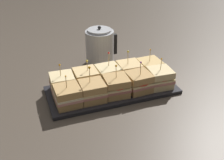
{
  "coord_description": "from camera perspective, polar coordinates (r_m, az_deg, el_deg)",
  "views": [
    {
      "loc": [
        -0.42,
        -1.14,
        0.77
      ],
      "look_at": [
        0.0,
        0.0,
        0.07
      ],
      "focal_mm": 45.0,
      "sensor_mm": 36.0,
      "label": 1
    }
  ],
  "objects": [
    {
      "name": "sandwich_back_left",
      "position": [
        1.43,
        -5.34,
        0.22
      ],
      "size": [
        0.12,
        0.12,
        0.15
      ],
      "color": "#DBB77A",
      "rests_on": "serving_platter"
    },
    {
      "name": "sandwich_back_far_right",
      "position": [
        1.54,
        7.62,
        2.43
      ],
      "size": [
        0.12,
        0.12,
        0.16
      ],
      "color": "tan",
      "rests_on": "serving_platter"
    },
    {
      "name": "sandwich_back_far_left",
      "position": [
        1.41,
        -10.05,
        -0.71
      ],
      "size": [
        0.12,
        0.12,
        0.16
      ],
      "color": "beige",
      "rests_on": "serving_platter"
    },
    {
      "name": "sandwich_front_right",
      "position": [
        1.4,
        5.46,
        -0.42
      ],
      "size": [
        0.12,
        0.12,
        0.17
      ],
      "color": "tan",
      "rests_on": "serving_platter"
    },
    {
      "name": "ground_plane",
      "position": [
        1.44,
        -0.0,
        -2.36
      ],
      "size": [
        6.0,
        6.0,
        0.0
      ],
      "primitive_type": "plane",
      "color": "#4C4238"
    },
    {
      "name": "sandwich_back_right",
      "position": [
        1.49,
        3.48,
        1.77
      ],
      "size": [
        0.12,
        0.12,
        0.17
      ],
      "color": "#DBB77A",
      "rests_on": "serving_platter"
    },
    {
      "name": "serving_platter",
      "position": [
        1.44,
        -0.0,
        -2.05
      ],
      "size": [
        0.65,
        0.28,
        0.02
      ],
      "color": "#232328",
      "rests_on": "ground_plane"
    },
    {
      "name": "sandwich_front_far_left",
      "position": [
        1.3,
        -8.99,
        -3.22
      ],
      "size": [
        0.12,
        0.12,
        0.16
      ],
      "color": "tan",
      "rests_on": "serving_platter"
    },
    {
      "name": "sandwich_front_left",
      "position": [
        1.33,
        -4.01,
        -2.26
      ],
      "size": [
        0.12,
        0.12,
        0.18
      ],
      "color": "tan",
      "rests_on": "serving_platter"
    },
    {
      "name": "sandwich_back_center",
      "position": [
        1.46,
        -0.83,
        1.01
      ],
      "size": [
        0.12,
        0.13,
        0.17
      ],
      "color": "beige",
      "rests_on": "serving_platter"
    },
    {
      "name": "sandwich_front_far_right",
      "position": [
        1.45,
        9.7,
        0.41
      ],
      "size": [
        0.13,
        0.13,
        0.16
      ],
      "color": "beige",
      "rests_on": "serving_platter"
    },
    {
      "name": "kettle_steel",
      "position": [
        1.68,
        -2.46,
        6.72
      ],
      "size": [
        0.19,
        0.17,
        0.24
      ],
      "color": "#B7BABF",
      "rests_on": "ground_plane"
    },
    {
      "name": "sandwich_front_center",
      "position": [
        1.36,
        0.79,
        -1.27
      ],
      "size": [
        0.13,
        0.13,
        0.16
      ],
      "color": "tan",
      "rests_on": "serving_platter"
    }
  ]
}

